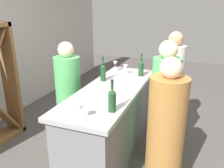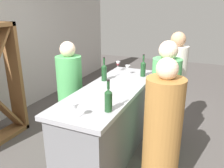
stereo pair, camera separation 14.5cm
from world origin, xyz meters
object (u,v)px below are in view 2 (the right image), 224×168
Objects in this scene: person_center_guest at (173,91)px; wine_bottle_leftmost_olive_green at (108,100)px; wine_glass_near_center at (128,68)px; person_right_guest at (162,138)px; wine_glass_near_right at (118,64)px; person_left_guest at (164,108)px; wine_glass_near_left at (76,107)px; wine_bottle_center_olive_green at (143,68)px; wine_bottle_second_left_olive_green at (104,72)px; person_server_behind at (71,96)px.

wine_bottle_leftmost_olive_green is at bearing 49.57° from person_center_guest.
person_right_guest is (-1.15, -0.79, -0.35)m from wine_glass_near_center.
wine_glass_near_right is 0.10× the size of person_left_guest.
person_left_guest is at bearing -126.79° from wine_glass_near_right.
wine_bottle_leftmost_olive_green is 2.07× the size of wine_glass_near_left.
person_left_guest is (-0.54, -0.68, -0.31)m from wine_glass_near_center.
person_left_guest is 0.58m from person_center_guest.
wine_glass_near_right is (0.12, 0.21, 0.01)m from wine_glass_near_center.
wine_bottle_center_olive_green is (1.29, 0.03, 0.00)m from wine_bottle_leftmost_olive_green.
wine_glass_near_right is 0.95m from person_center_guest.
person_center_guest reaches higher than wine_glass_near_center.
wine_bottle_leftmost_olive_green is 1.48m from wine_glass_near_right.
person_left_guest is at bearing -78.01° from person_right_guest.
wine_glass_near_left is (-1.13, -0.26, -0.01)m from wine_bottle_second_left_olive_green.
person_left_guest is 0.62m from person_right_guest.
person_left_guest is 1.36m from person_server_behind.
person_left_guest reaches higher than wine_bottle_center_olive_green.
wine_bottle_center_olive_green is at bearing 38.49° from person_server_behind.
wine_bottle_second_left_olive_green is 2.26× the size of wine_glass_near_center.
wine_bottle_leftmost_olive_green is at bearing -178.60° from wine_bottle_center_olive_green.
wine_glass_near_left is 0.11× the size of person_server_behind.
person_right_guest is at bearing -142.03° from wine_glass_near_right.
wine_bottle_center_olive_green is at bearing -19.49° from person_center_guest.
wine_bottle_second_left_olive_green reaches higher than wine_bottle_leftmost_olive_green.
person_right_guest reaches higher than wine_bottle_center_olive_green.
person_left_guest reaches higher than wine_glass_near_right.
person_left_guest is 0.97× the size of person_center_guest.
person_center_guest is 1.50m from person_server_behind.
wine_glass_near_right is (1.40, 0.48, -0.01)m from wine_bottle_leftmost_olive_green.
person_right_guest is at bearing -76.30° from wine_bottle_leftmost_olive_green.
person_center_guest reaches higher than wine_glass_near_right.
wine_bottle_center_olive_green is at bearing -87.26° from wine_glass_near_center.
wine_bottle_leftmost_olive_green is at bearing -161.22° from wine_glass_near_right.
wine_glass_near_left is 1.54m from wine_glass_near_center.
wine_bottle_leftmost_olive_green is at bearing -151.97° from wine_bottle_second_left_olive_green.
wine_bottle_leftmost_olive_green is 0.98× the size of wine_bottle_second_left_olive_green.
wine_glass_near_left is 1.30m from person_server_behind.
person_right_guest reaches higher than person_server_behind.
person_right_guest is (-1.17, -0.55, -0.37)m from wine_bottle_center_olive_green.
wine_glass_near_right is (0.52, 0.01, -0.01)m from wine_bottle_second_left_olive_green.
wine_glass_near_right reaches higher than wine_glass_near_left.
wine_glass_near_left is at bearing 29.91° from person_right_guest.
wine_glass_near_right is at bearing 1.11° from wine_bottle_second_left_olive_green.
person_server_behind is (0.74, 0.95, -0.38)m from wine_bottle_leftmost_olive_green.
person_server_behind is at bearing 18.86° from person_left_guest.
person_center_guest reaches higher than wine_glass_near_left.
wine_bottle_center_olive_green is 1.56m from wine_glass_near_left.
person_center_guest is at bearing -95.24° from wine_glass_near_right.
wine_bottle_center_olive_green reaches higher than wine_glass_near_center.
wine_glass_near_right is at bearing 60.19° from wine_glass_near_center.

